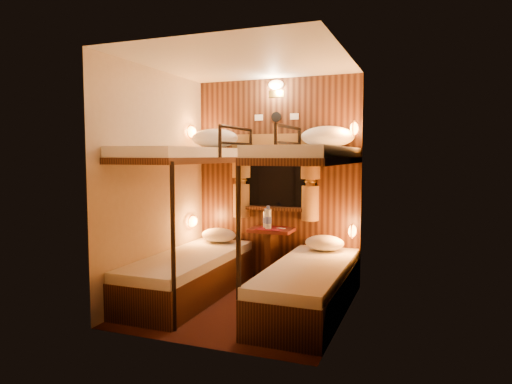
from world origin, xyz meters
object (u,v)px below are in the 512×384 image
at_px(bunk_left, 190,244).
at_px(table, 271,248).
at_px(bunk_right, 309,254).
at_px(bottle_left, 266,219).
at_px(bottle_right, 268,219).

bearing_deg(bunk_left, table, 50.33).
distance_m(bunk_left, bunk_right, 1.30).
distance_m(table, bottle_left, 0.34).
xyz_separation_m(bunk_right, bottle_right, (-0.67, 0.74, 0.21)).
distance_m(bunk_left, table, 1.02).
height_order(bunk_left, table, bunk_left).
bearing_deg(table, bottle_right, -120.47).
relative_size(bunk_right, table, 2.90).
relative_size(bunk_right, bottle_left, 8.39).
bearing_deg(bottle_right, table, 59.53).
bearing_deg(bunk_right, table, 129.67).
relative_size(bottle_left, bottle_right, 0.84).
xyz_separation_m(table, bottle_right, (-0.02, -0.04, 0.35)).
bearing_deg(bunk_left, bunk_right, 0.00).
bearing_deg(bottle_left, bottle_right, -51.47).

